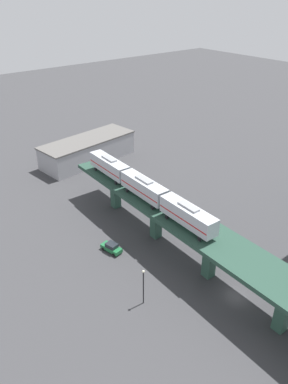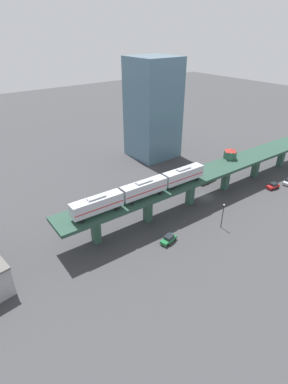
# 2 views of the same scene
# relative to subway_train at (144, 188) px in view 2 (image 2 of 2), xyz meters

# --- Properties ---
(ground_plane) EXTENTS (400.00, 400.00, 0.00)m
(ground_plane) POSITION_rel_subway_train_xyz_m (0.74, -23.74, -11.07)
(ground_plane) COLOR #38383A
(elevated_viaduct) EXTENTS (10.98, 92.20, 8.53)m
(elevated_viaduct) POSITION_rel_subway_train_xyz_m (0.73, -23.93, -3.77)
(elevated_viaduct) COLOR #244135
(elevated_viaduct) RESTS_ON ground
(subway_train) EXTENTS (3.87, 37.26, 4.45)m
(subway_train) POSITION_rel_subway_train_xyz_m (0.00, 0.00, 0.00)
(subway_train) COLOR #ADB2BA
(subway_train) RESTS_ON elevated_viaduct
(signal_hut) EXTENTS (3.31, 3.31, 3.40)m
(signal_hut) POSITION_rel_subway_train_xyz_m (2.79, -35.93, -0.74)
(signal_hut) COLOR #33604C
(signal_hut) RESTS_ON elevated_viaduct
(street_car_red) EXTENTS (2.30, 4.56, 1.89)m
(street_car_red) POSITION_rel_subway_train_xyz_m (-8.61, -44.68, -10.13)
(street_car_red) COLOR #AD1E1E
(street_car_red) RESTS_ON ground
(street_car_green) EXTENTS (2.64, 4.67, 1.89)m
(street_car_green) POSITION_rel_subway_train_xyz_m (-8.69, -0.66, -10.13)
(street_car_green) COLOR #1E6638
(street_car_green) RESTS_ON ground
(delivery_truck) EXTENTS (2.93, 7.38, 3.20)m
(delivery_truck) POSITION_rel_subway_train_xyz_m (7.92, -31.49, -9.31)
(delivery_truck) COLOR #333338
(delivery_truck) RESTS_ON ground
(street_lamp) EXTENTS (0.44, 0.44, 6.94)m
(street_lamp) POSITION_rel_subway_train_xyz_m (-12.33, -15.22, -6.96)
(street_lamp) COLOR black
(street_lamp) RESTS_ON ground
(office_tower) EXTENTS (16.00, 16.00, 36.00)m
(office_tower) POSITION_rel_subway_train_xyz_m (36.59, -32.24, 6.93)
(office_tower) COLOR slate
(office_tower) RESTS_ON ground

